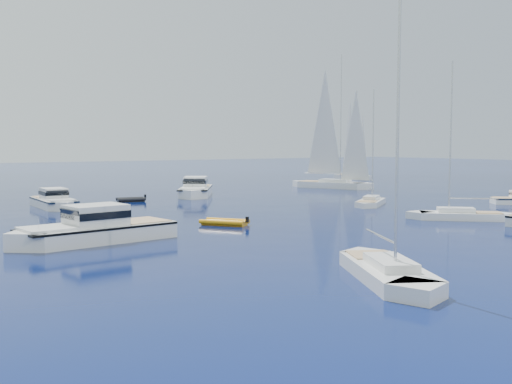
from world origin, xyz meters
TOP-DOWN VIEW (x-y plane):
  - ground at (0.00, 0.00)m, footprint 400.00×400.00m
  - motor_cruiser_centre at (-14.77, 19.65)m, footprint 12.22×4.90m
  - motor_cruiser_distant at (8.18, 46.64)m, footprint 9.55×11.59m
  - motor_cruiser_horizon at (-10.26, 42.75)m, footprint 3.35×9.74m
  - sailboat_fore at (-7.34, 1.08)m, footprint 7.57×10.60m
  - sailboat_mid_r at (14.87, 13.21)m, footprint 8.38×8.38m
  - sailboat_centre at (17.58, 26.17)m, footprint 8.32×6.64m
  - sailboat_sails_r at (31.30, 47.20)m, footprint 8.50×13.84m
  - sailboat_sails_far at (50.03, 62.07)m, footprint 5.10×11.69m
  - tender_yellow at (-3.30, 21.81)m, footprint 3.91×4.36m
  - tender_grey_far at (-1.35, 44.36)m, footprint 3.53×2.42m

SIDE VIEW (x-z plane):
  - ground at x=0.00m, z-range 0.00..0.00m
  - motor_cruiser_centre at x=-14.77m, z-range -1.56..1.56m
  - motor_cruiser_distant at x=8.18m, z-range -1.53..1.53m
  - motor_cruiser_horizon at x=-10.26m, z-range -1.26..1.26m
  - sailboat_fore at x=-7.34m, z-range -7.79..7.79m
  - sailboat_mid_r at x=14.87m, z-range -6.91..6.91m
  - sailboat_centre at x=17.58m, z-range -6.28..6.28m
  - sailboat_sails_r at x=31.30m, z-range -9.95..9.95m
  - sailboat_sails_far at x=50.03m, z-range -8.33..8.33m
  - tender_yellow at x=-3.30m, z-range -0.47..0.47m
  - tender_grey_far at x=-1.35m, z-range -0.47..0.47m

